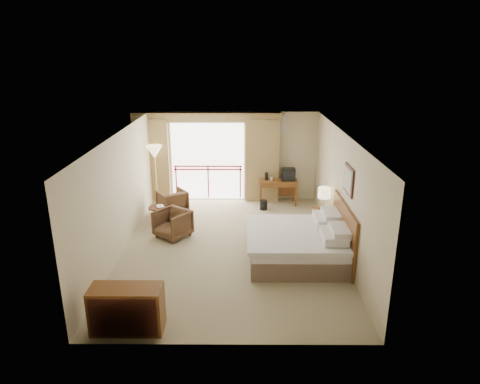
{
  "coord_description": "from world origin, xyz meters",
  "views": [
    {
      "loc": [
        0.25,
        -9.15,
        4.45
      ],
      "look_at": [
        0.2,
        0.4,
        1.25
      ],
      "focal_mm": 32.0,
      "sensor_mm": 36.0,
      "label": 1
    }
  ],
  "objects_px": {
    "wastebasket": "(263,205)",
    "armchair_far": "(173,213)",
    "armchair_near": "(173,237)",
    "nightstand": "(323,222)",
    "bed": "(299,244)",
    "floor_lamp": "(154,154)",
    "side_table": "(157,213)",
    "dresser": "(127,309)",
    "table_lamp": "(324,193)",
    "desk": "(278,185)",
    "tv": "(288,174)"
  },
  "relations": [
    {
      "from": "bed",
      "to": "floor_lamp",
      "type": "xyz_separation_m",
      "value": [
        -3.78,
        3.44,
        1.2
      ]
    },
    {
      "from": "side_table",
      "to": "dresser",
      "type": "height_order",
      "value": "dresser"
    },
    {
      "from": "table_lamp",
      "to": "tv",
      "type": "xyz_separation_m",
      "value": [
        -0.66,
        2.16,
        -0.14
      ]
    },
    {
      "from": "nightstand",
      "to": "armchair_far",
      "type": "xyz_separation_m",
      "value": [
        -4.02,
        1.43,
        -0.32
      ]
    },
    {
      "from": "bed",
      "to": "table_lamp",
      "type": "xyz_separation_m",
      "value": [
        0.79,
        1.46,
        0.69
      ]
    },
    {
      "from": "dresser",
      "to": "bed",
      "type": "bearing_deg",
      "value": 36.47
    },
    {
      "from": "nightstand",
      "to": "side_table",
      "type": "relative_size",
      "value": 1.29
    },
    {
      "from": "table_lamp",
      "to": "dresser",
      "type": "bearing_deg",
      "value": -134.53
    },
    {
      "from": "bed",
      "to": "nightstand",
      "type": "xyz_separation_m",
      "value": [
        0.79,
        1.41,
        -0.06
      ]
    },
    {
      "from": "table_lamp",
      "to": "floor_lamp",
      "type": "relative_size",
      "value": 0.3
    },
    {
      "from": "nightstand",
      "to": "wastebasket",
      "type": "height_order",
      "value": "nightstand"
    },
    {
      "from": "table_lamp",
      "to": "tv",
      "type": "height_order",
      "value": "table_lamp"
    },
    {
      "from": "armchair_near",
      "to": "side_table",
      "type": "height_order",
      "value": "side_table"
    },
    {
      "from": "armchair_near",
      "to": "side_table",
      "type": "relative_size",
      "value": 1.56
    },
    {
      "from": "tv",
      "to": "floor_lamp",
      "type": "xyz_separation_m",
      "value": [
        -3.9,
        -0.18,
        0.65
      ]
    },
    {
      "from": "table_lamp",
      "to": "side_table",
      "type": "bearing_deg",
      "value": 172.97
    },
    {
      "from": "nightstand",
      "to": "dresser",
      "type": "bearing_deg",
      "value": -136.58
    },
    {
      "from": "tv",
      "to": "floor_lamp",
      "type": "bearing_deg",
      "value": -178.25
    },
    {
      "from": "wastebasket",
      "to": "dresser",
      "type": "height_order",
      "value": "dresser"
    },
    {
      "from": "nightstand",
      "to": "side_table",
      "type": "distance_m",
      "value": 4.33
    },
    {
      "from": "nightstand",
      "to": "armchair_far",
      "type": "bearing_deg",
      "value": 158.69
    },
    {
      "from": "desk",
      "to": "wastebasket",
      "type": "distance_m",
      "value": 0.84
    },
    {
      "from": "bed",
      "to": "dresser",
      "type": "height_order",
      "value": "bed"
    },
    {
      "from": "bed",
      "to": "tv",
      "type": "distance_m",
      "value": 3.67
    },
    {
      "from": "desk",
      "to": "side_table",
      "type": "height_order",
      "value": "desk"
    },
    {
      "from": "tv",
      "to": "armchair_near",
      "type": "bearing_deg",
      "value": -142.89
    },
    {
      "from": "tv",
      "to": "wastebasket",
      "type": "distance_m",
      "value": 1.19
    },
    {
      "from": "tv",
      "to": "armchair_near",
      "type": "distance_m",
      "value": 4.03
    },
    {
      "from": "table_lamp",
      "to": "wastebasket",
      "type": "height_order",
      "value": "table_lamp"
    },
    {
      "from": "table_lamp",
      "to": "wastebasket",
      "type": "relative_size",
      "value": 2.04
    },
    {
      "from": "wastebasket",
      "to": "side_table",
      "type": "distance_m",
      "value": 3.1
    },
    {
      "from": "armchair_near",
      "to": "nightstand",
      "type": "bearing_deg",
      "value": 40.64
    },
    {
      "from": "nightstand",
      "to": "bed",
      "type": "bearing_deg",
      "value": -120.8
    },
    {
      "from": "wastebasket",
      "to": "armchair_far",
      "type": "relative_size",
      "value": 0.37
    },
    {
      "from": "bed",
      "to": "desk",
      "type": "height_order",
      "value": "bed"
    },
    {
      "from": "armchair_far",
      "to": "armchair_near",
      "type": "xyz_separation_m",
      "value": [
        0.27,
        -1.64,
        0.0
      ]
    },
    {
      "from": "dresser",
      "to": "floor_lamp",
      "type": "bearing_deg",
      "value": 93.76
    },
    {
      "from": "desk",
      "to": "nightstand",
      "type": "bearing_deg",
      "value": -65.6
    },
    {
      "from": "wastebasket",
      "to": "armchair_far",
      "type": "height_order",
      "value": "armchair_far"
    },
    {
      "from": "bed",
      "to": "floor_lamp",
      "type": "relative_size",
      "value": 1.16
    },
    {
      "from": "nightstand",
      "to": "desk",
      "type": "height_order",
      "value": "desk"
    },
    {
      "from": "bed",
      "to": "wastebasket",
      "type": "height_order",
      "value": "bed"
    },
    {
      "from": "desk",
      "to": "tv",
      "type": "xyz_separation_m",
      "value": [
        0.3,
        -0.06,
        0.34
      ]
    },
    {
      "from": "wastebasket",
      "to": "bed",
      "type": "bearing_deg",
      "value": -78.7
    },
    {
      "from": "side_table",
      "to": "floor_lamp",
      "type": "distance_m",
      "value": 1.93
    },
    {
      "from": "bed",
      "to": "table_lamp",
      "type": "relative_size",
      "value": 3.83
    },
    {
      "from": "tv",
      "to": "wastebasket",
      "type": "height_order",
      "value": "tv"
    },
    {
      "from": "table_lamp",
      "to": "armchair_near",
      "type": "distance_m",
      "value": 3.91
    },
    {
      "from": "armchair_far",
      "to": "side_table",
      "type": "height_order",
      "value": "side_table"
    },
    {
      "from": "table_lamp",
      "to": "armchair_near",
      "type": "relative_size",
      "value": 0.73
    }
  ]
}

